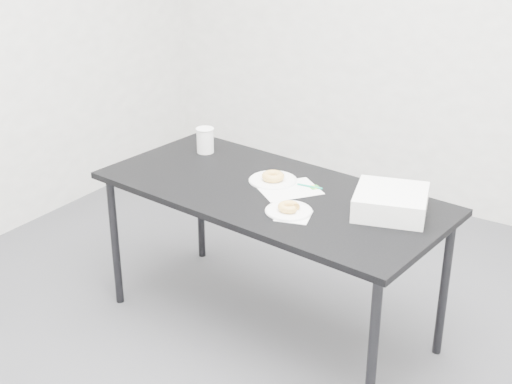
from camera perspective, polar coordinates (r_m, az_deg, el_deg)
The scene contains 14 objects.
floor at distance 3.48m, azimuth 0.11°, elevation -12.45°, with size 4.00×4.00×0.00m, color #46464A.
wall_back at distance 4.67m, azimuth 14.09°, elevation 14.40°, with size 4.00×0.02×2.70m, color white.
table at distance 3.31m, azimuth 1.17°, elevation -0.72°, with size 1.70×0.92×0.74m.
scorecard at distance 3.29m, azimuth 2.67°, elevation 0.20°, with size 0.21×0.27×0.00m, color white.
logo_patch at distance 3.31m, azimuth 4.70°, elevation 0.38°, with size 0.04×0.04×0.00m, color green.
pen at distance 3.31m, azimuth 4.32°, elevation 0.46°, with size 0.01×0.01×0.12m, color #0D9372.
napkin at distance 3.03m, azimuth 3.02°, elevation -1.91°, with size 0.14×0.14×0.00m, color white.
plate_near at distance 3.07m, azimuth 2.63°, elevation -1.52°, with size 0.20×0.20×0.01m, color white.
donut_near at distance 3.06m, azimuth 2.64°, elevation -1.20°, with size 0.10×0.10×0.03m, color gold.
plate_far at distance 3.38m, azimuth 1.37°, elevation 0.94°, with size 0.23×0.23×0.01m, color white.
donut_far at distance 3.37m, azimuth 1.37°, elevation 1.27°, with size 0.11×0.11×0.04m, color gold.
coffee_cup at distance 3.72m, azimuth -4.09°, elevation 4.15°, with size 0.09×0.09×0.13m, color white.
cup_lid at distance 3.41m, azimuth 1.54°, elevation 1.19°, with size 0.09×0.09×0.01m, color white.
bakery_box at distance 3.09m, azimuth 10.73°, elevation -0.80°, with size 0.30×0.30×0.10m, color white.
Camera 1 is at (1.53, -2.35, 2.06)m, focal length 50.00 mm.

